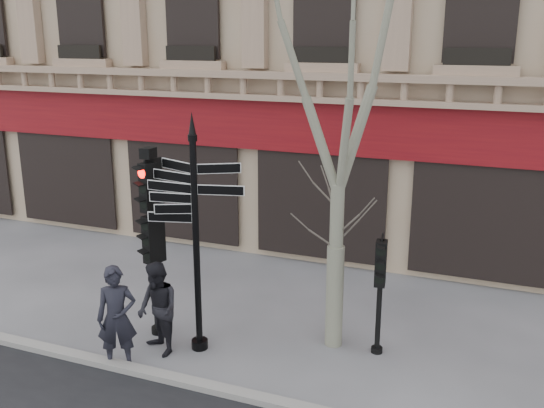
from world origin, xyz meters
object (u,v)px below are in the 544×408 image
(plane_tree, at_px, (342,55))
(pedestrian_a, at_px, (117,318))
(pedestrian_b, at_px, (158,309))
(traffic_signal_secondary, at_px, (381,275))
(traffic_signal_main, at_px, (152,220))
(fingerpost, at_px, (194,195))

(plane_tree, height_order, pedestrian_a, plane_tree)
(pedestrian_b, bearing_deg, plane_tree, 59.84)
(traffic_signal_secondary, height_order, pedestrian_b, traffic_signal_secondary)
(plane_tree, relative_size, pedestrian_a, 4.05)
(traffic_signal_main, xyz_separation_m, plane_tree, (3.41, 0.87, 3.07))
(fingerpost, relative_size, pedestrian_b, 2.53)
(fingerpost, height_order, plane_tree, plane_tree)
(traffic_signal_secondary, bearing_deg, pedestrian_b, -165.98)
(traffic_signal_main, height_order, plane_tree, plane_tree)
(fingerpost, xyz_separation_m, plane_tree, (2.33, 1.10, 2.42))
(plane_tree, relative_size, pedestrian_b, 4.34)
(traffic_signal_secondary, relative_size, pedestrian_a, 1.17)
(fingerpost, relative_size, traffic_signal_secondary, 2.02)
(traffic_signal_secondary, distance_m, plane_tree, 3.99)
(traffic_signal_secondary, distance_m, pedestrian_b, 4.15)
(traffic_signal_main, xyz_separation_m, pedestrian_a, (0.05, -1.35, -1.43))
(pedestrian_b, bearing_deg, fingerpost, 67.09)
(traffic_signal_main, relative_size, plane_tree, 0.49)
(fingerpost, distance_m, pedestrian_b, 2.27)
(traffic_signal_main, distance_m, plane_tree, 4.67)
(fingerpost, relative_size, pedestrian_a, 2.35)
(pedestrian_a, xyz_separation_m, pedestrian_b, (0.41, 0.69, -0.07))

